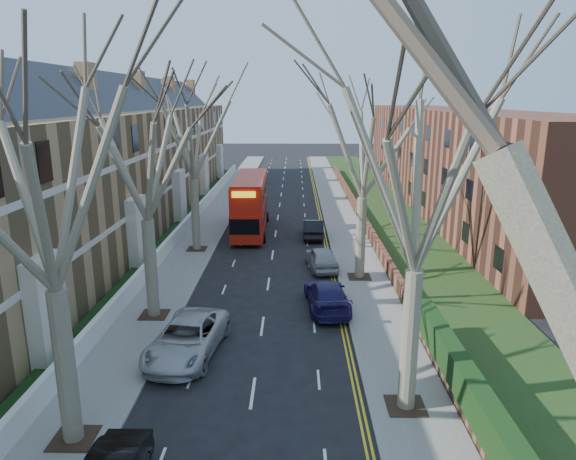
{
  "coord_description": "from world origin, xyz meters",
  "views": [
    {
      "loc": [
        1.61,
        -8.64,
        11.11
      ],
      "look_at": [
        1.21,
        20.76,
        3.49
      ],
      "focal_mm": 32.0,
      "sensor_mm": 36.0,
      "label": 1
    }
  ],
  "objects": [
    {
      "name": "pavement_left",
      "position": [
        -6.0,
        39.0,
        0.06
      ],
      "size": [
        3.0,
        102.0,
        0.12
      ],
      "primitive_type": "cube",
      "color": "slate",
      "rests_on": "ground"
    },
    {
      "name": "pavement_right",
      "position": [
        6.0,
        39.0,
        0.06
      ],
      "size": [
        3.0,
        102.0,
        0.12
      ],
      "primitive_type": "cube",
      "color": "slate",
      "rests_on": "ground"
    },
    {
      "name": "terrace_left",
      "position": [
        -13.65,
        31.0,
        5.53
      ],
      "size": [
        9.7,
        78.0,
        13.6
      ],
      "color": "#997A4E",
      "rests_on": "ground"
    },
    {
      "name": "flats_right",
      "position": [
        17.46,
        43.0,
        4.98
      ],
      "size": [
        13.97,
        54.0,
        10.0
      ],
      "color": "brown",
      "rests_on": "ground"
    },
    {
      "name": "front_wall_left",
      "position": [
        -7.65,
        31.0,
        0.62
      ],
      "size": [
        0.3,
        78.0,
        1.0
      ],
      "color": "white",
      "rests_on": "ground"
    },
    {
      "name": "grass_verge_right",
      "position": [
        10.5,
        39.0,
        0.15
      ],
      "size": [
        6.0,
        102.0,
        0.06
      ],
      "color": "#203A15",
      "rests_on": "ground"
    },
    {
      "name": "tree_left_mid",
      "position": [
        -5.7,
        6.0,
        9.56
      ],
      "size": [
        10.5,
        10.5,
        14.71
      ],
      "color": "brown",
      "rests_on": "ground"
    },
    {
      "name": "tree_left_far",
      "position": [
        -5.7,
        16.0,
        9.24
      ],
      "size": [
        10.15,
        10.15,
        14.22
      ],
      "color": "brown",
      "rests_on": "ground"
    },
    {
      "name": "tree_left_dist",
      "position": [
        -5.7,
        28.0,
        9.56
      ],
      "size": [
        10.5,
        10.5,
        14.71
      ],
      "color": "brown",
      "rests_on": "ground"
    },
    {
      "name": "tree_right_mid",
      "position": [
        5.7,
        8.0,
        9.56
      ],
      "size": [
        10.5,
        10.5,
        14.71
      ],
      "color": "brown",
      "rests_on": "ground"
    },
    {
      "name": "tree_right_far",
      "position": [
        5.7,
        22.0,
        9.24
      ],
      "size": [
        10.15,
        10.15,
        14.22
      ],
      "color": "brown",
      "rests_on": "ground"
    },
    {
      "name": "double_decker_bus",
      "position": [
        -2.14,
        33.79,
        2.27
      ],
      "size": [
        2.95,
        11.05,
        4.6
      ],
      "rotation": [
        0.0,
        0.0,
        3.16
      ],
      "color": "#B0190C",
      "rests_on": "ground"
    },
    {
      "name": "car_left_far",
      "position": [
        -3.13,
        12.03,
        0.8
      ],
      "size": [
        3.38,
        6.04,
        1.59
      ],
      "primitive_type": "imported",
      "rotation": [
        0.0,
        0.0,
        -0.13
      ],
      "color": "#ACACB2",
      "rests_on": "ground"
    },
    {
      "name": "car_right_near",
      "position": [
        3.36,
        17.25,
        0.76
      ],
      "size": [
        2.53,
        5.38,
        1.52
      ],
      "primitive_type": "imported",
      "rotation": [
        0.0,
        0.0,
        3.22
      ],
      "color": "#1C154C",
      "rests_on": "ground"
    },
    {
      "name": "car_right_mid",
      "position": [
        3.4,
        23.95,
        0.75
      ],
      "size": [
        2.34,
        4.59,
        1.5
      ],
      "primitive_type": "imported",
      "rotation": [
        0.0,
        0.0,
        3.28
      ],
      "color": "#97999F",
      "rests_on": "ground"
    },
    {
      "name": "car_right_far",
      "position": [
        3.11,
        31.87,
        0.75
      ],
      "size": [
        1.63,
        4.56,
        1.5
      ],
      "primitive_type": "imported",
      "rotation": [
        0.0,
        0.0,
        3.13
      ],
      "color": "black",
      "rests_on": "ground"
    }
  ]
}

